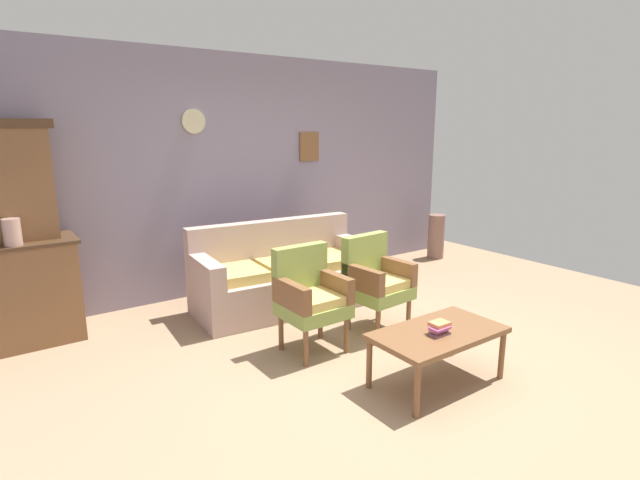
{
  "coord_description": "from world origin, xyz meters",
  "views": [
    {
      "loc": [
        -2.64,
        -2.65,
        1.89
      ],
      "look_at": [
        -0.01,
        1.06,
        0.85
      ],
      "focal_mm": 27.77,
      "sensor_mm": 36.0,
      "label": 1
    }
  ],
  "objects_px": {
    "vase_on_cabinet": "(12,232)",
    "armchair_row_middle": "(376,279)",
    "armchair_by_doorway": "(310,294)",
    "floral_couch": "(283,277)",
    "floor_vase_by_wall": "(436,236)",
    "side_cabinet": "(8,295)",
    "coffee_table": "(438,336)",
    "book_stack_on_table": "(439,328)"
  },
  "relations": [
    {
      "from": "floral_couch",
      "to": "book_stack_on_table",
      "type": "xyz_separation_m",
      "value": [
        0.04,
        -2.12,
        0.14
      ]
    },
    {
      "from": "vase_on_cabinet",
      "to": "armchair_row_middle",
      "type": "distance_m",
      "value": 3.15
    },
    {
      "from": "vase_on_cabinet",
      "to": "armchair_by_doorway",
      "type": "bearing_deg",
      "value": -35.11
    },
    {
      "from": "armchair_by_doorway",
      "to": "book_stack_on_table",
      "type": "height_order",
      "value": "armchair_by_doorway"
    },
    {
      "from": "armchair_by_doorway",
      "to": "coffee_table",
      "type": "distance_m",
      "value": 1.13
    },
    {
      "from": "vase_on_cabinet",
      "to": "armchair_by_doorway",
      "type": "xyz_separation_m",
      "value": [
        2.01,
        -1.41,
        -0.54
      ]
    },
    {
      "from": "vase_on_cabinet",
      "to": "armchair_by_doorway",
      "type": "relative_size",
      "value": 0.25
    },
    {
      "from": "side_cabinet",
      "to": "floor_vase_by_wall",
      "type": "distance_m",
      "value": 5.35
    },
    {
      "from": "floral_couch",
      "to": "floor_vase_by_wall",
      "type": "height_order",
      "value": "floral_couch"
    },
    {
      "from": "side_cabinet",
      "to": "book_stack_on_table",
      "type": "relative_size",
      "value": 6.7
    },
    {
      "from": "armchair_row_middle",
      "to": "side_cabinet",
      "type": "bearing_deg",
      "value": 151.14
    },
    {
      "from": "armchair_row_middle",
      "to": "book_stack_on_table",
      "type": "bearing_deg",
      "value": -107.76
    },
    {
      "from": "vase_on_cabinet",
      "to": "armchair_row_middle",
      "type": "xyz_separation_m",
      "value": [
        2.77,
        -1.4,
        -0.54
      ]
    },
    {
      "from": "coffee_table",
      "to": "book_stack_on_table",
      "type": "distance_m",
      "value": 0.11
    },
    {
      "from": "coffee_table",
      "to": "armchair_row_middle",
      "type": "bearing_deg",
      "value": 73.62
    },
    {
      "from": "vase_on_cabinet",
      "to": "armchair_row_middle",
      "type": "bearing_deg",
      "value": -26.85
    },
    {
      "from": "vase_on_cabinet",
      "to": "floral_couch",
      "type": "distance_m",
      "value": 2.51
    },
    {
      "from": "armchair_by_doorway",
      "to": "armchair_row_middle",
      "type": "bearing_deg",
      "value": 1.05
    },
    {
      "from": "vase_on_cabinet",
      "to": "coffee_table",
      "type": "bearing_deg",
      "value": -44.83
    },
    {
      "from": "floral_couch",
      "to": "book_stack_on_table",
      "type": "height_order",
      "value": "floral_couch"
    },
    {
      "from": "armchair_row_middle",
      "to": "floor_vase_by_wall",
      "type": "relative_size",
      "value": 1.4
    },
    {
      "from": "vase_on_cabinet",
      "to": "book_stack_on_table",
      "type": "xyz_separation_m",
      "value": [
        2.42,
        -2.49,
        -0.58
      ]
    },
    {
      "from": "floral_couch",
      "to": "armchair_by_doorway",
      "type": "bearing_deg",
      "value": -109.14
    },
    {
      "from": "armchair_row_middle",
      "to": "vase_on_cabinet",
      "type": "bearing_deg",
      "value": 153.15
    },
    {
      "from": "vase_on_cabinet",
      "to": "floral_couch",
      "type": "relative_size",
      "value": 0.12
    },
    {
      "from": "floral_couch",
      "to": "armchair_by_doorway",
      "type": "distance_m",
      "value": 1.12
    },
    {
      "from": "floral_couch",
      "to": "armchair_row_middle",
      "type": "distance_m",
      "value": 1.12
    },
    {
      "from": "vase_on_cabinet",
      "to": "floral_couch",
      "type": "bearing_deg",
      "value": -8.83
    },
    {
      "from": "floral_couch",
      "to": "armchair_by_doorway",
      "type": "relative_size",
      "value": 2.17
    },
    {
      "from": "side_cabinet",
      "to": "floor_vase_by_wall",
      "type": "height_order",
      "value": "side_cabinet"
    },
    {
      "from": "floral_couch",
      "to": "book_stack_on_table",
      "type": "relative_size",
      "value": 11.3
    },
    {
      "from": "armchair_row_middle",
      "to": "book_stack_on_table",
      "type": "height_order",
      "value": "armchair_row_middle"
    },
    {
      "from": "floral_couch",
      "to": "floor_vase_by_wall",
      "type": "xyz_separation_m",
      "value": [
        2.88,
        0.44,
        -0.0
      ]
    },
    {
      "from": "vase_on_cabinet",
      "to": "coffee_table",
      "type": "xyz_separation_m",
      "value": [
        2.46,
        -2.45,
        -0.67
      ]
    },
    {
      "from": "armchair_row_middle",
      "to": "armchair_by_doorway",
      "type": "bearing_deg",
      "value": -178.95
    },
    {
      "from": "armchair_by_doorway",
      "to": "book_stack_on_table",
      "type": "bearing_deg",
      "value": -69.26
    },
    {
      "from": "armchair_by_doorway",
      "to": "armchair_row_middle",
      "type": "xyz_separation_m",
      "value": [
        0.75,
        0.01,
        0.0
      ]
    },
    {
      "from": "vase_on_cabinet",
      "to": "floor_vase_by_wall",
      "type": "bearing_deg",
      "value": 0.77
    },
    {
      "from": "vase_on_cabinet",
      "to": "armchair_by_doorway",
      "type": "height_order",
      "value": "vase_on_cabinet"
    },
    {
      "from": "vase_on_cabinet",
      "to": "side_cabinet",
      "type": "bearing_deg",
      "value": 116.49
    },
    {
      "from": "side_cabinet",
      "to": "vase_on_cabinet",
      "type": "distance_m",
      "value": 0.61
    },
    {
      "from": "vase_on_cabinet",
      "to": "coffee_table",
      "type": "height_order",
      "value": "vase_on_cabinet"
    }
  ]
}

